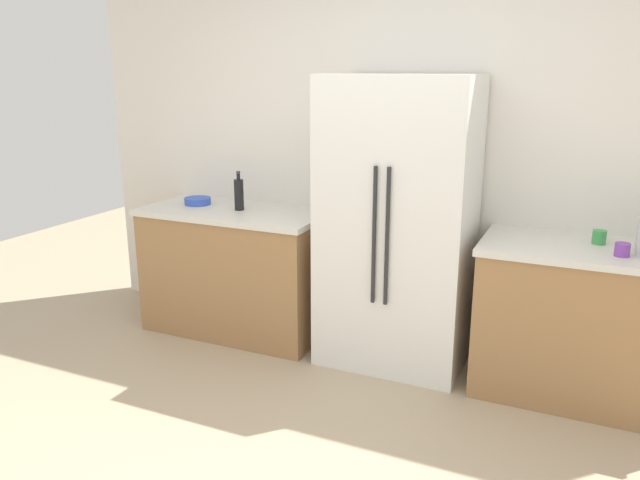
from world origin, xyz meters
TOP-DOWN VIEW (x-y plane):
  - kitchen_back_panel at (0.00, 1.91)m, footprint 4.83×0.10m
  - counter_left at (-1.12, 1.54)m, footprint 1.32×0.66m
  - counter_right at (1.25, 1.54)m, footprint 1.28×0.66m
  - refrigerator at (0.08, 1.54)m, footprint 0.92×0.64m
  - bottle_a at (-1.08, 1.54)m, footprint 0.07×0.07m
  - cup_a at (1.24, 1.62)m, footprint 0.08×0.08m
  - cup_b at (1.36, 1.41)m, footprint 0.08×0.08m
  - bowl_a at (-1.46, 1.57)m, footprint 0.19×0.19m

SIDE VIEW (x-z plane):
  - counter_left at x=-1.12m, z-range 0.00..0.91m
  - counter_right at x=1.25m, z-range 0.00..0.91m
  - refrigerator at x=0.08m, z-range 0.00..1.84m
  - bowl_a at x=-1.46m, z-range 0.91..0.96m
  - cup_b at x=1.36m, z-range 0.91..0.98m
  - cup_a at x=1.24m, z-range 0.91..0.99m
  - bottle_a at x=-1.08m, z-range 0.88..1.16m
  - kitchen_back_panel at x=0.00m, z-range 0.00..2.81m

